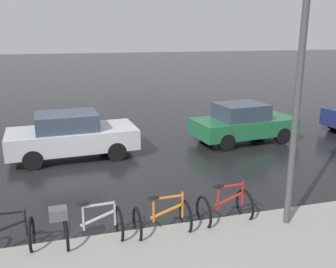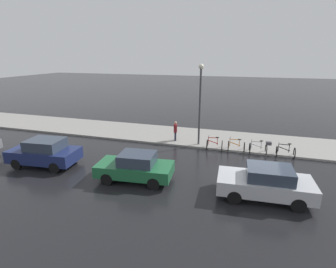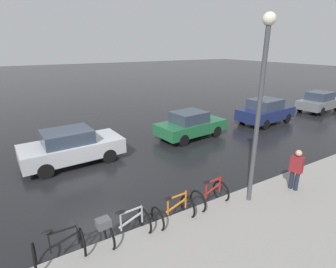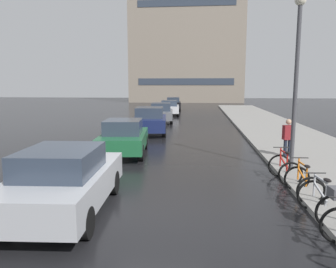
{
  "view_description": "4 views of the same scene",
  "coord_description": "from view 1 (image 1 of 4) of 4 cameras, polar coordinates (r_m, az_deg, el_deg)",
  "views": [
    {
      "loc": [
        10.65,
        -0.63,
        4.19
      ],
      "look_at": [
        1.2,
        2.07,
        1.51
      ],
      "focal_mm": 40.0,
      "sensor_mm": 36.0,
      "label": 1
    },
    {
      "loc": [
        -13.96,
        0.66,
        6.49
      ],
      "look_at": [
        0.8,
        5.24,
        1.79
      ],
      "focal_mm": 28.0,
      "sensor_mm": 36.0,
      "label": 2
    },
    {
      "loc": [
        9.33,
        -2.3,
        5.05
      ],
      "look_at": [
        0.66,
        2.89,
        1.61
      ],
      "focal_mm": 28.0,
      "sensor_mm": 36.0,
      "label": 3
    },
    {
      "loc": [
        1.0,
        -7.54,
        2.98
      ],
      "look_at": [
        -0.06,
        3.36,
        1.34
      ],
      "focal_mm": 35.0,
      "sensor_mm": 36.0,
      "label": 4
    }
  ],
  "objects": [
    {
      "name": "bicycle_third",
      "position": [
        8.06,
        -0.9,
        -12.8
      ],
      "size": [
        0.77,
        1.15,
        1.0
      ],
      "color": "black",
      "rests_on": "ground"
    },
    {
      "name": "car_silver",
      "position": [
        13.23,
        -14.49,
        -0.15
      ],
      "size": [
        2.18,
        4.4,
        1.56
      ],
      "color": "#B2B5BA",
      "rests_on": "ground"
    },
    {
      "name": "car_green",
      "position": [
        14.94,
        11.37,
        1.69
      ],
      "size": [
        2.23,
        4.17,
        1.53
      ],
      "color": "#1E6038",
      "rests_on": "ground"
    },
    {
      "name": "bicycle_nearest",
      "position": [
        8.08,
        -23.97,
        -14.13
      ],
      "size": [
        0.75,
        1.16,
        1.0
      ],
      "color": "black",
      "rests_on": "ground"
    },
    {
      "name": "bicycle_second",
      "position": [
        7.82,
        -12.43,
        -13.27
      ],
      "size": [
        0.82,
        1.41,
        0.99
      ],
      "color": "black",
      "rests_on": "ground"
    },
    {
      "name": "ground_plane",
      "position": [
        11.46,
        -11.73,
        -6.53
      ],
      "size": [
        140.0,
        140.0,
        0.0
      ],
      "primitive_type": "plane",
      "color": "black"
    },
    {
      "name": "streetlamp",
      "position": [
        7.92,
        19.62,
        10.66
      ],
      "size": [
        0.36,
        0.36,
        5.89
      ],
      "color": "#424247",
      "rests_on": "ground"
    },
    {
      "name": "bicycle_farthest",
      "position": [
        8.61,
        8.65,
        -10.97
      ],
      "size": [
        0.83,
        1.16,
        1.01
      ],
      "color": "black",
      "rests_on": "ground"
    }
  ]
}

